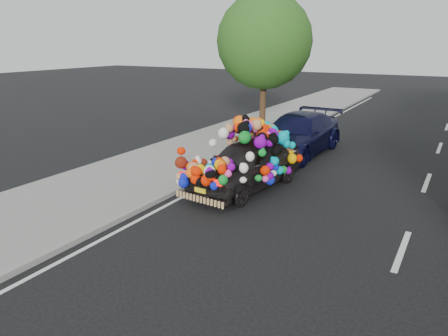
{
  "coord_description": "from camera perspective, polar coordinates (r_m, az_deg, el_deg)",
  "views": [
    {
      "loc": [
        4.37,
        -8.64,
        4.03
      ],
      "look_at": [
        -0.97,
        0.86,
        0.85
      ],
      "focal_mm": 35.0,
      "sensor_mm": 36.0,
      "label": 1
    }
  ],
  "objects": [
    {
      "name": "lane_markings",
      "position": [
        9.56,
        22.22,
        -9.92
      ],
      "size": [
        6.0,
        50.0,
        0.01
      ],
      "primitive_type": null,
      "color": "silver",
      "rests_on": "ground"
    },
    {
      "name": "kerb",
      "position": [
        11.64,
        -8.05,
        -3.82
      ],
      "size": [
        0.15,
        60.0,
        0.13
      ],
      "primitive_type": "cube",
      "color": "gray",
      "rests_on": "ground"
    },
    {
      "name": "tree_near_sidewalk",
      "position": [
        19.9,
        5.28,
        16.17
      ],
      "size": [
        4.2,
        4.2,
        6.13
      ],
      "color": "#332114",
      "rests_on": "ground"
    },
    {
      "name": "ground",
      "position": [
        10.49,
        2.32,
        -6.35
      ],
      "size": [
        100.0,
        100.0,
        0.0
      ],
      "primitive_type": "plane",
      "color": "black",
      "rests_on": "ground"
    },
    {
      "name": "sidewalk",
      "position": [
        12.87,
        -15.0,
        -2.29
      ],
      "size": [
        4.0,
        60.0,
        0.12
      ],
      "primitive_type": "cube",
      "color": "gray",
      "rests_on": "ground"
    },
    {
      "name": "plush_art_car",
      "position": [
        12.22,
        3.0,
        2.02
      ],
      "size": [
        2.53,
        4.45,
        2.02
      ],
      "rotation": [
        0.0,
        0.0,
        -0.13
      ],
      "color": "black",
      "rests_on": "ground"
    },
    {
      "name": "navy_sedan",
      "position": [
        16.28,
        9.54,
        4.36
      ],
      "size": [
        2.31,
        5.17,
        1.47
      ],
      "primitive_type": "imported",
      "rotation": [
        0.0,
        0.0,
        -0.05
      ],
      "color": "black",
      "rests_on": "ground"
    }
  ]
}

